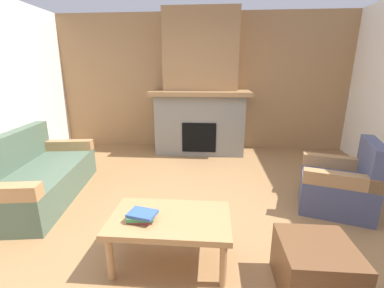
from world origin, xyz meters
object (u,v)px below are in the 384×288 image
(armchair, at_px, (340,185))
(ottoman, at_px, (315,268))
(fireplace, at_px, (200,94))
(coffee_table, at_px, (170,223))
(couch, at_px, (36,177))

(armchair, relative_size, ottoman, 1.84)
(fireplace, xyz_separation_m, armchair, (1.77, -2.17, -0.87))
(armchair, bearing_deg, coffee_table, -150.37)
(couch, height_order, armchair, same)
(coffee_table, relative_size, ottoman, 1.92)
(armchair, bearing_deg, ottoman, -120.23)
(couch, relative_size, ottoman, 3.66)
(ottoman, bearing_deg, fireplace, 106.35)
(armchair, distance_m, coffee_table, 2.15)
(fireplace, relative_size, couch, 1.42)
(couch, relative_size, armchair, 1.98)
(couch, xyz_separation_m, ottoman, (3.02, -1.25, -0.09))
(fireplace, distance_m, ottoman, 3.74)
(couch, xyz_separation_m, coffee_table, (1.90, -1.02, 0.09))
(coffee_table, bearing_deg, fireplace, 88.30)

